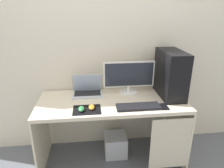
# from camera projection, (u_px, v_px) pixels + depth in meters

# --- Properties ---
(ground_plane) EXTENTS (8.00, 8.00, 0.00)m
(ground_plane) POSITION_uv_depth(u_px,v_px,m) (112.00, 158.00, 2.36)
(ground_plane) COLOR slate
(wall_back) EXTENTS (4.00, 0.05, 2.60)m
(wall_back) POSITION_uv_depth(u_px,v_px,m) (109.00, 40.00, 2.24)
(wall_back) COLOR beige
(wall_back) RESTS_ON ground_plane
(desk) EXTENTS (1.52, 0.65, 0.74)m
(desk) POSITION_uv_depth(u_px,v_px,m) (114.00, 113.00, 2.14)
(desk) COLOR beige
(desk) RESTS_ON ground_plane
(pc_tower) EXTENTS (0.22, 0.46, 0.49)m
(pc_tower) POSITION_uv_depth(u_px,v_px,m) (171.00, 74.00, 2.14)
(pc_tower) COLOR black
(pc_tower) RESTS_ON desk
(monitor) EXTENTS (0.56, 0.20, 0.36)m
(monitor) POSITION_uv_depth(u_px,v_px,m) (129.00, 77.00, 2.22)
(monitor) COLOR white
(monitor) RESTS_ON desk
(laptop) EXTENTS (0.32, 0.23, 0.22)m
(laptop) POSITION_uv_depth(u_px,v_px,m) (87.00, 90.00, 2.24)
(laptop) COLOR #B7BCC6
(laptop) RESTS_ON desk
(keyboard) EXTENTS (0.42, 0.14, 0.02)m
(keyboard) POSITION_uv_depth(u_px,v_px,m) (138.00, 107.00, 1.94)
(keyboard) COLOR black
(keyboard) RESTS_ON desk
(mousepad) EXTENTS (0.26, 0.20, 0.00)m
(mousepad) POSITION_uv_depth(u_px,v_px,m) (87.00, 110.00, 1.90)
(mousepad) COLOR black
(mousepad) RESTS_ON desk
(mouse_left) EXTENTS (0.06, 0.10, 0.03)m
(mouse_left) POSITION_uv_depth(u_px,v_px,m) (92.00, 107.00, 1.91)
(mouse_left) COLOR orange
(mouse_left) RESTS_ON mousepad
(mouse_right) EXTENTS (0.06, 0.10, 0.03)m
(mouse_right) POSITION_uv_depth(u_px,v_px,m) (81.00, 109.00, 1.88)
(mouse_right) COLOR #338C4C
(mouse_right) RESTS_ON mousepad
(cell_phone) EXTENTS (0.07, 0.13, 0.01)m
(cell_phone) POSITION_uv_depth(u_px,v_px,m) (164.00, 107.00, 1.96)
(cell_phone) COLOR black
(cell_phone) RESTS_ON desk
(subwoofer) EXTENTS (0.25, 0.25, 0.25)m
(subwoofer) POSITION_uv_depth(u_px,v_px,m) (115.00, 145.00, 2.39)
(subwoofer) COLOR #B7BCC6
(subwoofer) RESTS_ON ground_plane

